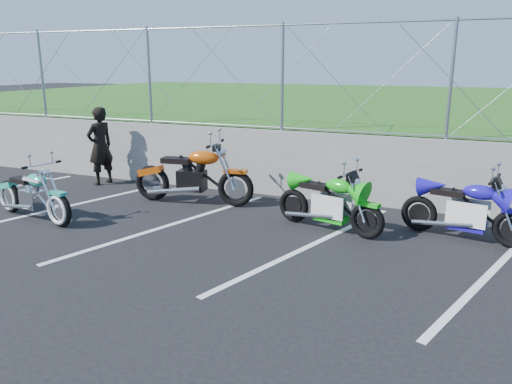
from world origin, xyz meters
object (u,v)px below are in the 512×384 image
at_px(sportbike_green, 330,205).
at_px(sportbike_blue, 467,212).
at_px(cruiser_turquoise, 33,197).
at_px(naked_orange, 195,177).
at_px(person_standing, 100,146).

xyz_separation_m(sportbike_green, sportbike_blue, (1.98, 0.38, 0.00)).
height_order(sportbike_green, sportbike_blue, sportbike_blue).
relative_size(cruiser_turquoise, sportbike_blue, 1.06).
bearing_deg(naked_orange, cruiser_turquoise, -144.15).
bearing_deg(sportbike_blue, person_standing, -173.58).
distance_m(naked_orange, person_standing, 2.73).
height_order(cruiser_turquoise, person_standing, person_standing).
bearing_deg(cruiser_turquoise, person_standing, 116.03).
distance_m(sportbike_green, sportbike_blue, 2.01).
distance_m(sportbike_blue, person_standing, 7.40).
bearing_deg(sportbike_blue, cruiser_turquoise, -153.07).
bearing_deg(sportbike_blue, sportbike_green, -157.02).
height_order(sportbike_blue, person_standing, person_standing).
xyz_separation_m(sportbike_green, person_standing, (-5.38, 1.12, 0.41)).
bearing_deg(naked_orange, person_standing, 159.47).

